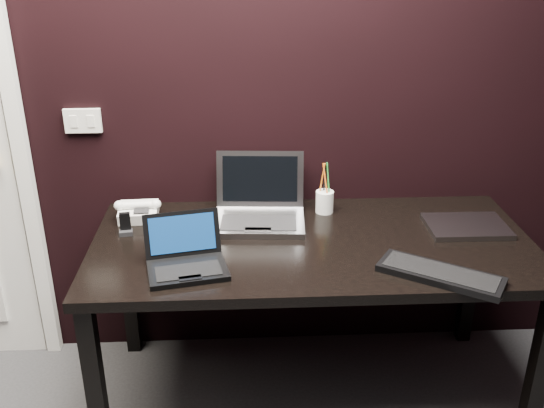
{
  "coord_description": "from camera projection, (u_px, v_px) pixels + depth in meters",
  "views": [
    {
      "loc": [
        0.04,
        -0.67,
        1.81
      ],
      "look_at": [
        0.14,
        1.35,
        0.92
      ],
      "focal_mm": 40.0,
      "sensor_mm": 36.0,
      "label": 1
    }
  ],
  "objects": [
    {
      "name": "desk",
      "position": [
        312.0,
        258.0,
        2.37
      ],
      "size": [
        1.7,
        0.8,
        0.74
      ],
      "color": "black",
      "rests_on": "ground"
    },
    {
      "name": "wall_back",
      "position": [
        232.0,
        75.0,
        2.46
      ],
      "size": [
        4.0,
        0.0,
        4.0
      ],
      "primitive_type": "plane",
      "rotation": [
        1.57,
        0.0,
        0.0
      ],
      "color": "black",
      "rests_on": "ground"
    },
    {
      "name": "desk_phone",
      "position": [
        138.0,
        211.0,
        2.5
      ],
      "size": [
        0.19,
        0.15,
        0.09
      ],
      "color": "silver",
      "rests_on": "desk"
    },
    {
      "name": "netbook",
      "position": [
        186.0,
        259.0,
        2.13
      ],
      "size": [
        0.31,
        0.29,
        0.17
      ],
      "color": "black",
      "rests_on": "desk"
    },
    {
      "name": "wall_switch",
      "position": [
        83.0,
        121.0,
        2.5
      ],
      "size": [
        0.15,
        0.02,
        0.1
      ],
      "color": "silver",
      "rests_on": "wall_back"
    },
    {
      "name": "pen_cup",
      "position": [
        325.0,
        201.0,
        2.56
      ],
      "size": [
        0.1,
        0.1,
        0.22
      ],
      "color": "white",
      "rests_on": "desk"
    },
    {
      "name": "mobile_phone",
      "position": [
        126.0,
        226.0,
        2.38
      ],
      "size": [
        0.06,
        0.05,
        0.09
      ],
      "color": "black",
      "rests_on": "desk"
    },
    {
      "name": "closed_laptop",
      "position": [
        466.0,
        226.0,
        2.43
      ],
      "size": [
        0.32,
        0.23,
        0.02
      ],
      "color": "gray",
      "rests_on": "desk"
    },
    {
      "name": "silver_laptop",
      "position": [
        259.0,
        210.0,
        2.48
      ],
      "size": [
        0.39,
        0.35,
        0.25
      ],
      "color": "#9E9EA4",
      "rests_on": "desk"
    },
    {
      "name": "ext_keyboard",
      "position": [
        440.0,
        274.0,
        2.08
      ],
      "size": [
        0.43,
        0.35,
        0.03
      ],
      "color": "black",
      "rests_on": "desk"
    }
  ]
}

